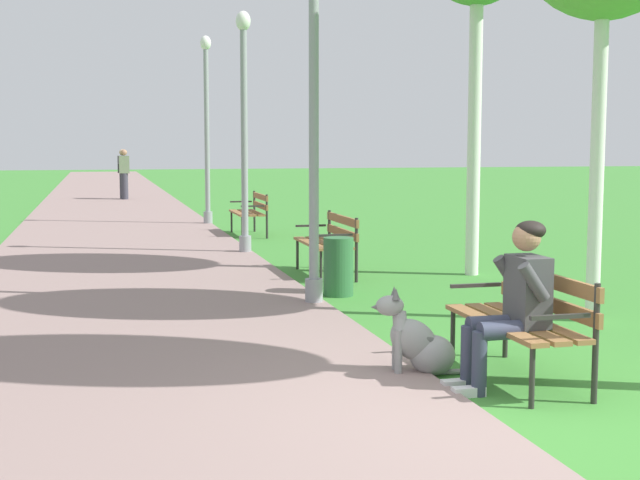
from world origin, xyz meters
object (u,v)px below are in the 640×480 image
lamp_post_far (207,128)px  park_bench_near (525,314)px  park_bench_mid (330,238)px  lamp_post_near (314,113)px  litter_bin (338,267)px  dog_grey (419,343)px  person_seated_on_near_bench (514,298)px  pedestrian_distant (124,174)px  lamp_post_mid (244,130)px  pedestrian_further_distant (123,174)px  park_bench_far (251,210)px

lamp_post_far → park_bench_near: bearing=-86.8°
park_bench_mid → lamp_post_near: lamp_post_near is taller
lamp_post_far → litter_bin: size_ratio=5.99×
dog_grey → lamp_post_near: size_ratio=0.20×
person_seated_on_near_bench → litter_bin: bearing=92.4°
dog_grey → pedestrian_distant: bearing=94.0°
lamp_post_mid → pedestrian_further_distant: lamp_post_mid is taller
person_seated_on_near_bench → lamp_post_near: 4.00m
park_bench_near → person_seated_on_near_bench: person_seated_on_near_bench is taller
lamp_post_far → pedestrian_distant: size_ratio=2.54×
lamp_post_near → pedestrian_distant: lamp_post_near is taller
park_bench_mid → litter_bin: size_ratio=2.14×
park_bench_far → dog_grey: (-0.55, -10.87, -0.25)m
lamp_post_near → pedestrian_further_distant: size_ratio=2.52×
lamp_post_far → pedestrian_distant: lamp_post_far is taller
person_seated_on_near_bench → pedestrian_further_distant: size_ratio=0.76×
person_seated_on_near_bench → lamp_post_near: bearing=99.4°
park_bench_near → pedestrian_distant: pedestrian_distant is taller
dog_grey → lamp_post_far: lamp_post_far is taller
park_bench_near → pedestrian_distant: (-2.31, 22.96, 0.33)m
park_bench_mid → pedestrian_further_distant: (-2.28, 17.68, 0.33)m
lamp_post_mid → pedestrian_distant: lamp_post_mid is taller
pedestrian_further_distant → dog_grey: bearing=-86.0°
lamp_post_near → pedestrian_further_distant: (-1.53, 19.82, -1.31)m
dog_grey → litter_bin: (0.36, 3.68, 0.09)m
park_bench_near → lamp_post_near: 3.90m
park_bench_mid → lamp_post_mid: 3.15m
park_bench_near → litter_bin: 4.01m
person_seated_on_near_bench → pedestrian_distant: size_ratio=0.76×
dog_grey → pedestrian_further_distant: 23.03m
lamp_post_mid → person_seated_on_near_bench: bearing=-86.0°
dog_grey → lamp_post_far: bearing=90.1°
pedestrian_distant → pedestrian_further_distant: size_ratio=1.00×
person_seated_on_near_bench → dog_grey: 0.86m
park_bench_near → person_seated_on_near_bench: 0.34m
person_seated_on_near_bench → pedestrian_distant: (-2.10, 23.17, 0.16)m
lamp_post_near → pedestrian_distant: (-1.49, 19.51, -1.31)m
litter_bin → lamp_post_far: bearing=92.2°
lamp_post_mid → lamp_post_far: bearing=89.5°
lamp_post_mid → park_bench_mid: bearing=-74.4°
dog_grey → person_seated_on_near_bench: bearing=-44.6°
park_bench_near → pedestrian_further_distant: (-2.35, 23.27, 0.33)m
person_seated_on_near_bench → lamp_post_mid: size_ratio=0.32×
lamp_post_mid → pedestrian_further_distant: size_ratio=2.39×
park_bench_near → person_seated_on_near_bench: (-0.21, -0.22, 0.17)m
lamp_post_mid → pedestrian_further_distant: bearing=95.9°
park_bench_near → lamp_post_near: bearing=103.3°
dog_grey → lamp_post_near: 3.67m
dog_grey → litter_bin: dog_grey is taller
dog_grey → pedestrian_further_distant: pedestrian_further_distant is taller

